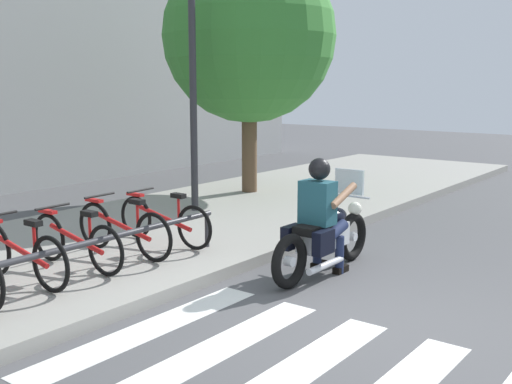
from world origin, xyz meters
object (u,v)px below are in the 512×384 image
bicycle_4 (76,241)px  tree_near_rack (249,36)px  bicycle_3 (21,254)px  rider (321,208)px  motorcycle (324,237)px  bicycle_6 (164,220)px  bicycle_5 (123,229)px  bike_rack (51,255)px  street_lamp (193,64)px

bicycle_4 → tree_near_rack: (5.41, 1.62, 2.71)m
bicycle_3 → rider: bearing=-39.1°
motorcycle → bicycle_6: motorcycle is taller
bicycle_4 → bicycle_6: same height
bicycle_3 → bicycle_5: (1.43, 0.00, 0.00)m
rider → bicycle_6: 2.24m
bike_rack → tree_near_rack: size_ratio=1.00×
bicycle_6 → bicycle_4: bearing=-180.0°
bicycle_5 → street_lamp: bearing=24.7°
motorcycle → street_lamp: (1.35, 3.38, 2.15)m
bicycle_5 → bike_rack: bicycle_5 is taller
bicycle_6 → bike_rack: size_ratio=0.35×
motorcycle → tree_near_rack: tree_near_rack is taller
motorcycle → bicycle_6: 2.24m
bike_rack → bicycle_4: bearing=37.8°
bicycle_4 → bike_rack: 0.91m
bicycle_4 → street_lamp: (3.37, 1.22, 2.13)m
rider → bicycle_3: rider is taller
bicycle_3 → bicycle_6: 2.14m
rider → bicycle_4: (-1.94, 2.16, -0.34)m
rider → bicycle_3: bearing=140.9°
motorcycle → tree_near_rack: size_ratio=0.43×
bicycle_4 → bike_rack: (-0.71, -0.56, 0.09)m
motorcycle → tree_near_rack: (3.39, 3.78, 2.73)m
rider → tree_near_rack: bearing=47.5°
motorcycle → bicycle_3: motorcycle is taller
bicycle_4 → tree_near_rack: size_ratio=0.33×
bicycle_3 → street_lamp: (4.08, 1.22, 2.12)m
bicycle_4 → street_lamp: size_ratio=0.38×
bicycle_4 → tree_near_rack: 6.26m
bicycle_4 → bicycle_5: 0.71m
bicycle_4 → bicycle_6: (1.43, 0.00, 0.00)m
bicycle_3 → bicycle_4: bicycle_3 is taller
bicycle_6 → bike_rack: 2.22m
rider → motorcycle: bearing=-2.9°
bicycle_5 → bicycle_6: bicycle_5 is taller
motorcycle → street_lamp: size_ratio=0.48×
motorcycle → bicycle_6: (-0.59, 2.16, 0.02)m
street_lamp → bike_rack: bearing=-156.5°
bicycle_6 → tree_near_rack: size_ratio=0.35×
bicycle_3 → tree_near_rack: size_ratio=0.34×
bicycle_3 → street_lamp: bearing=16.7°
motorcycle → bicycle_5: bearing=121.1°
bicycle_4 → tree_near_rack: bearing=16.7°
motorcycle → rider: size_ratio=1.45×
bicycle_6 → street_lamp: street_lamp is taller
bicycle_6 → bicycle_5: bearing=-179.9°
bicycle_6 → street_lamp: 3.13m
rider → bicycle_4: size_ratio=0.88×
bicycle_6 → street_lamp: size_ratio=0.39×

